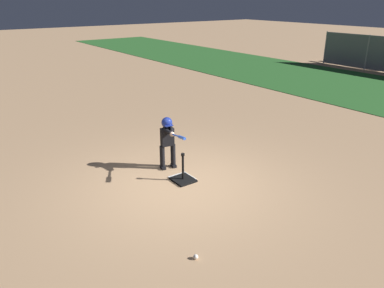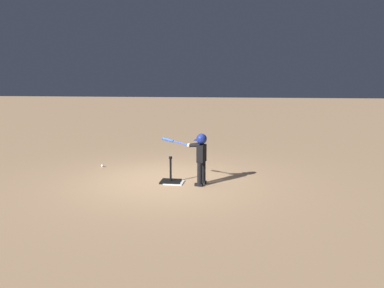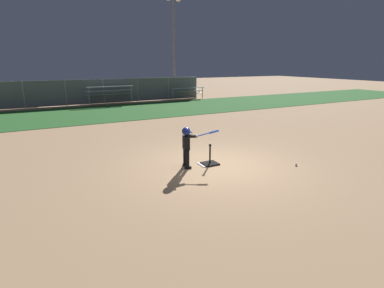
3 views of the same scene
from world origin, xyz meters
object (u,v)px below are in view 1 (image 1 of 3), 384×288
object	(u,v)px
batting_tee	(183,177)
batter_child	(168,137)
bleachers_center	(373,57)
baseball	(196,257)

from	to	relation	value
batting_tee	batter_child	size ratio (longest dim) A/B	0.52
batter_child	batting_tee	bearing A→B (deg)	-7.33
batting_tee	bleachers_center	world-z (taller)	bleachers_center
batting_tee	baseball	distance (m)	2.55
baseball	batter_child	bearing A→B (deg)	154.39
bleachers_center	baseball	bearing A→B (deg)	-67.05
batting_tee	batter_child	world-z (taller)	batter_child
batter_child	bleachers_center	size ratio (longest dim) A/B	0.29
batter_child	baseball	world-z (taller)	batter_child
batting_tee	baseball	xyz separation A→B (m)	(2.19, -1.30, -0.04)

